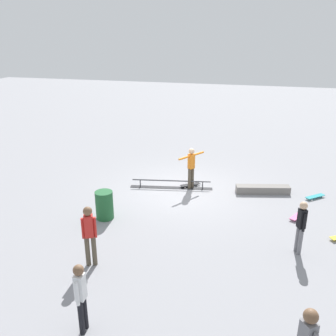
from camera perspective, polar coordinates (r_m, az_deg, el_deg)
The scene contains 11 objects.
ground_plane at distance 13.95m, azimuth 2.12°, elevation -3.54°, with size 60.00×60.00×0.00m, color gray.
grind_rail at distance 14.13m, azimuth 0.51°, elevation -2.58°, with size 3.16×0.79×0.32m.
skate_ledge at distance 14.15m, azimuth 14.53°, elevation -3.23°, with size 1.98×0.37×0.28m, color gray.
skater_main at distance 13.85m, azimuth 3.63°, elevation 0.42°, with size 0.77×1.12×1.61m.
skateboard_main at distance 14.32m, azimuth 3.48°, elevation -2.58°, with size 0.75×0.65×0.09m.
bystander_white_shirt at distance 7.72m, azimuth -13.40°, elevation -18.63°, with size 0.21×0.35×1.56m.
bystander_black_shirt at distance 10.46m, azimuth 19.99°, elevation -8.27°, with size 0.24×0.34×1.53m.
bystander_red_shirt at distance 9.53m, azimuth -12.14°, elevation -9.85°, with size 0.37×0.26×1.67m.
loose_skateboard_pink at distance 12.70m, azimuth 19.54°, elevation -6.98°, with size 0.57×0.79×0.09m.
loose_skateboard_teal at distance 14.32m, azimuth 21.92°, elevation -4.12°, with size 0.74×0.67×0.09m.
trash_bin at distance 11.96m, azimuth -9.86°, elevation -5.70°, with size 0.57×0.57×0.93m, color #1E592D.
Camera 1 is at (-2.69, 12.45, 5.69)m, focal length 39.18 mm.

